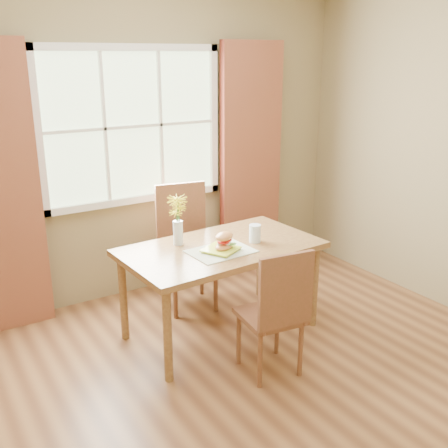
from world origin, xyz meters
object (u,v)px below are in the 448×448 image
chair_near (276,308)px  flower_vase (178,214)px  dining_table (221,255)px  chair_far (185,240)px  croissant_sandwich (224,241)px  water_glass (255,234)px

chair_near → flower_vase: size_ratio=2.43×
dining_table → chair_far: chair_far is taller
croissant_sandwich → dining_table: bearing=41.5°
chair_far → water_glass: 0.75m
dining_table → water_glass: (0.27, -0.06, 0.14)m
water_glass → flower_vase: size_ratio=0.36×
flower_vase → croissant_sandwich: bearing=-55.2°
chair_far → flower_vase: size_ratio=2.77×
dining_table → flower_vase: (-0.25, 0.20, 0.31)m
dining_table → chair_near: chair_near is taller
croissant_sandwich → flower_vase: (-0.21, 0.31, 0.16)m
dining_table → croissant_sandwich: bearing=-113.6°
chair_far → water_glass: chair_far is taller
flower_vase → chair_far: bearing=56.8°
chair_near → chair_far: bearing=96.0°
chair_near → croissant_sandwich: 0.66m
dining_table → chair_near: size_ratio=1.64×
chair_near → flower_vase: (-0.24, 0.90, 0.45)m
croissant_sandwich → flower_vase: size_ratio=0.54×
dining_table → croissant_sandwich: (-0.04, -0.11, 0.15)m
dining_table → flower_vase: 0.45m
chair_near → flower_vase: bearing=112.4°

